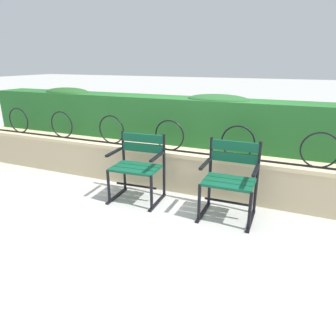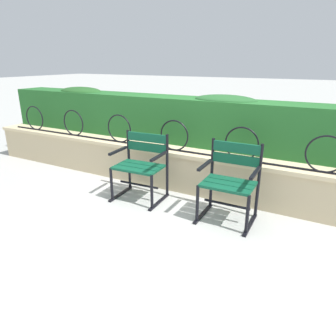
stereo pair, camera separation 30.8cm
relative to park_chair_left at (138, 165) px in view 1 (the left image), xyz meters
name	(u,v)px [view 1 (the left image)]	position (x,y,z in m)	size (l,w,h in m)	color
ground_plane	(166,213)	(0.50, -0.27, -0.46)	(60.00, 60.00, 0.00)	#ADADA8
stone_wall	(189,170)	(0.50, 0.52, -0.18)	(7.49, 0.41, 0.56)	#C6B289
iron_arch_fence	(172,138)	(0.28, 0.44, 0.28)	(6.95, 0.02, 0.42)	black
hedge_row	(200,120)	(0.50, 0.96, 0.44)	(7.34, 0.53, 0.72)	#236028
park_chair_left	(138,165)	(0.00, 0.00, 0.00)	(0.65, 0.55, 0.84)	#0F4C33
park_chair_right	(230,178)	(1.18, -0.01, 0.00)	(0.60, 0.53, 0.87)	#0F4C33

